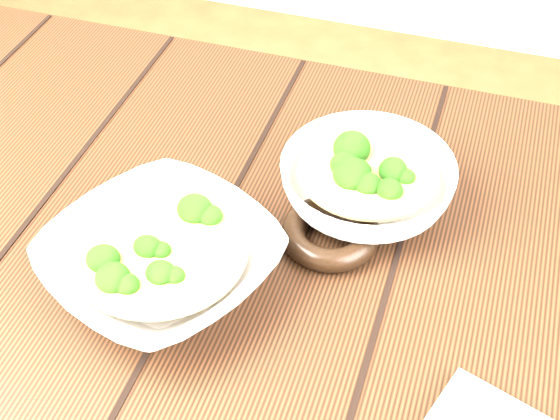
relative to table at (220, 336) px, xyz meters
name	(u,v)px	position (x,y,z in m)	size (l,w,h in m)	color
table	(220,336)	(0.00, 0.00, 0.00)	(1.20, 0.80, 0.75)	black
soup_bowl_front	(161,259)	(-0.04, -0.03, 0.15)	(0.29, 0.29, 0.06)	silver
soup_bowl_back	(367,183)	(0.13, 0.14, 0.15)	(0.24, 0.24, 0.07)	silver
trivet	(330,233)	(0.11, 0.07, 0.13)	(0.11, 0.11, 0.03)	black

